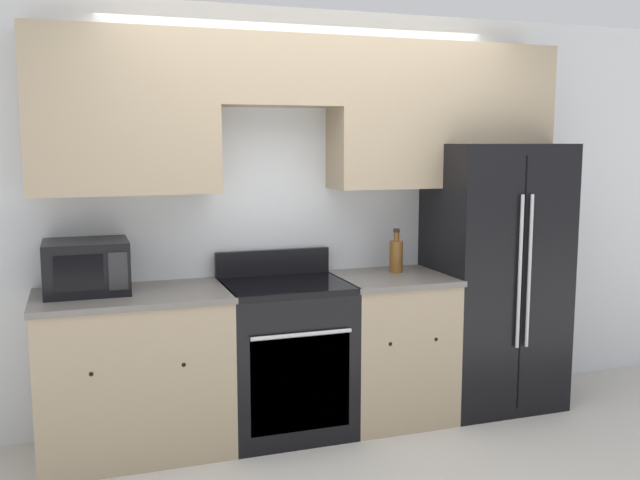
{
  "coord_description": "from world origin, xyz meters",
  "views": [
    {
      "loc": [
        -1.39,
        -3.74,
        1.78
      ],
      "look_at": [
        0.0,
        0.31,
        1.18
      ],
      "focal_mm": 40.0,
      "sensor_mm": 36.0,
      "label": 1
    }
  ],
  "objects_px": {
    "microwave": "(86,267)",
    "bottle": "(396,255)",
    "oven_range": "(286,357)",
    "refrigerator": "(491,275)"
  },
  "relations": [
    {
      "from": "oven_range",
      "to": "refrigerator",
      "type": "xyz_separation_m",
      "value": [
        1.46,
        0.04,
        0.41
      ]
    },
    {
      "from": "oven_range",
      "to": "microwave",
      "type": "height_order",
      "value": "microwave"
    },
    {
      "from": "microwave",
      "to": "bottle",
      "type": "distance_m",
      "value": 1.91
    },
    {
      "from": "microwave",
      "to": "bottle",
      "type": "xyz_separation_m",
      "value": [
        1.91,
        0.02,
        -0.04
      ]
    },
    {
      "from": "oven_range",
      "to": "refrigerator",
      "type": "relative_size",
      "value": 0.62
    },
    {
      "from": "microwave",
      "to": "bottle",
      "type": "relative_size",
      "value": 1.61
    },
    {
      "from": "microwave",
      "to": "oven_range",
      "type": "bearing_deg",
      "value": -4.57
    },
    {
      "from": "oven_range",
      "to": "refrigerator",
      "type": "bearing_deg",
      "value": 1.58
    },
    {
      "from": "refrigerator",
      "to": "microwave",
      "type": "relative_size",
      "value": 3.85
    },
    {
      "from": "refrigerator",
      "to": "microwave",
      "type": "xyz_separation_m",
      "value": [
        -2.59,
        0.05,
        0.2
      ]
    }
  ]
}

